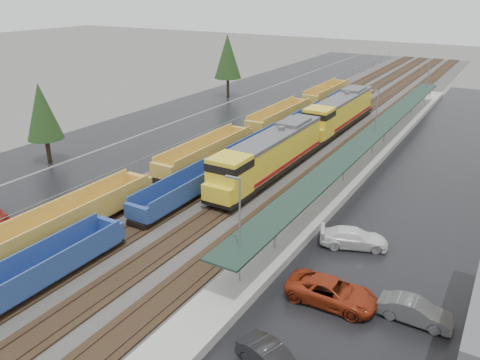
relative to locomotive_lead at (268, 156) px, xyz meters
The scene contains 16 objects.
ballast_strip 22.03m from the locomotive_lead, 95.24° to the left, with size 20.00×160.00×0.08m, color #302D2B.
trackbed 22.02m from the locomotive_lead, 95.24° to the left, with size 14.60×160.00×0.22m.
west_parking_lot 27.76m from the locomotive_lead, 127.95° to the left, with size 10.00×160.00×0.02m, color black.
west_road 34.79m from the locomotive_lead, 141.09° to the left, with size 9.00×160.00×0.02m, color black.
east_commuter_lot 20.85m from the locomotive_lead, 34.76° to the left, with size 16.00×100.00×0.02m, color black.
station_platform 14.10m from the locomotive_lead, 57.57° to the left, with size 3.00×80.00×8.00m.
chainlink_fence 23.29m from the locomotive_lead, 119.61° to the left, with size 0.08×160.04×2.02m.
tree_west_near 25.58m from the locomotive_lead, 161.13° to the right, with size 3.96×3.96×9.00m.
tree_west_far 40.71m from the locomotive_lead, 128.18° to the left, with size 4.84×4.84×11.00m.
locomotive_lead is the anchor object (origin of this frame).
locomotive_trail 21.00m from the locomotive_lead, 90.00° to the left, with size 3.21×21.12×4.78m.
well_string_yellow 12.09m from the locomotive_lead, 131.72° to the right, with size 2.82×109.24×2.50m.
well_string_blue 10.19m from the locomotive_lead, 113.35° to the right, with size 2.50×103.44×2.22m.
parked_car_east_b 21.14m from the locomotive_lead, 51.26° to the right, with size 5.74×2.65×1.59m, color maroon.
parked_car_east_c 15.19m from the locomotive_lead, 36.37° to the right, with size 5.13×2.08×1.49m, color white.
parked_car_east_e 23.94m from the locomotive_lead, 40.73° to the right, with size 4.33×1.51×1.43m, color #505254.
Camera 1 is at (22.79, -2.16, 18.51)m, focal length 35.00 mm.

